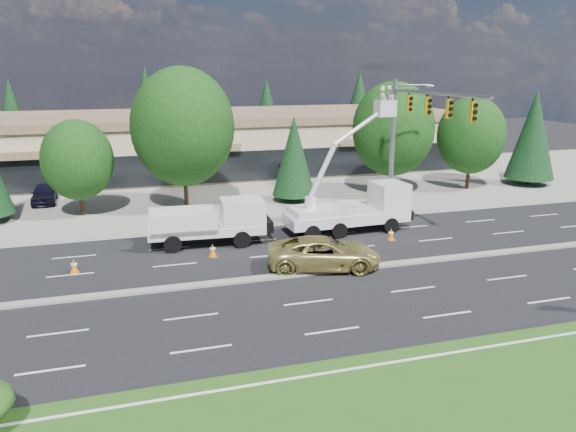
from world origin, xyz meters
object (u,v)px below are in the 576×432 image
object	(u,v)px
signal_mast	(410,128)
minivan	(324,253)
bucket_truck	(358,201)
utility_pickup	(215,226)

from	to	relation	value
signal_mast	minivan	world-z (taller)	signal_mast
bucket_truck	minivan	size ratio (longest dim) A/B	1.54
utility_pickup	minivan	world-z (taller)	utility_pickup
bucket_truck	minivan	world-z (taller)	bucket_truck
utility_pickup	signal_mast	bearing A→B (deg)	7.60
signal_mast	minivan	xyz separation A→B (m)	(-7.93, -6.44, -5.27)
utility_pickup	minivan	bearing A→B (deg)	-47.39
utility_pickup	bucket_truck	bearing A→B (deg)	3.97
signal_mast	minivan	bearing A→B (deg)	-140.91
signal_mast	bucket_truck	distance (m)	5.64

